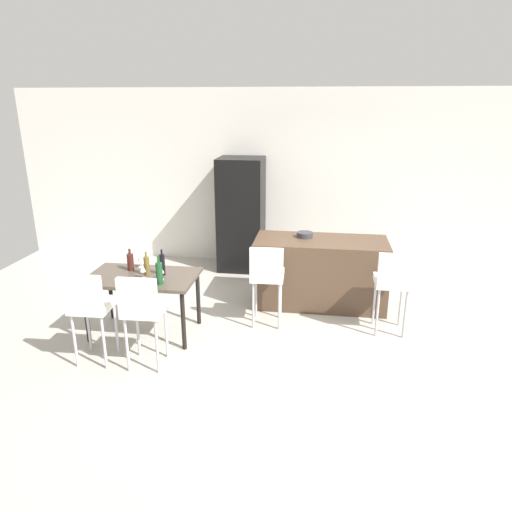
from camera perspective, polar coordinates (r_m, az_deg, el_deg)
The scene contains 17 objects.
ground_plane at distance 5.79m, azimuth 4.64°, elevation -9.20°, with size 10.00×10.00×0.00m, color #ADA89E.
back_wall at distance 7.86m, azimuth 6.20°, elevation 9.36°, with size 10.00×0.12×2.90m, color silver.
kitchen_island at distance 6.42m, azimuth 7.85°, elevation -1.98°, with size 1.77×0.77×0.92m, color #4C3828.
bar_chair_left at distance 5.65m, azimuth 1.37°, elevation -2.12°, with size 0.42×0.42×1.05m.
bar_chair_middle at distance 5.68m, azimuth 16.51°, elevation -2.79°, with size 0.41×0.41×1.05m.
dining_table at distance 5.64m, azimuth -13.78°, elevation -3.09°, with size 1.28×0.76×0.74m.
dining_chair_near at distance 5.12m, azimuth -19.83°, elevation -5.51°, with size 0.41×0.41×1.05m.
dining_chair_far at distance 4.89m, azimuth -13.82°, elevation -6.09°, with size 0.41×0.41×1.05m.
wine_bottle_end at distance 5.79m, azimuth -15.18°, elevation -0.68°, with size 0.08×0.08×0.27m.
wine_bottle_near at distance 5.54m, azimuth -11.44°, elevation -1.01°, with size 0.06×0.06×0.32m.
wine_bottle_inner at distance 5.26m, azimuth -11.81°, elevation -2.07°, with size 0.08×0.08×0.34m.
wine_bottle_corner at distance 5.58m, azimuth -13.29°, elevation -1.16°, with size 0.06×0.06×0.28m.
wine_glass_left at distance 5.39m, azimuth -11.61°, elevation -1.65°, with size 0.07×0.07×0.17m.
wine_glass_middle at distance 5.48m, azimuth -13.78°, elevation -1.48°, with size 0.07×0.07×0.17m.
wine_glass_right at distance 5.85m, azimuth -14.07°, elevation -0.22°, with size 0.07×0.07×0.17m.
refrigerator at distance 7.63m, azimuth -1.82°, elevation 5.13°, with size 0.72×0.68×1.84m, color black.
fruit_bowl at distance 6.36m, azimuth 6.03°, elevation 2.62°, with size 0.22×0.22×0.07m, color #333338.
Camera 1 is at (0.27, -5.12, 2.69)m, focal length 32.53 mm.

